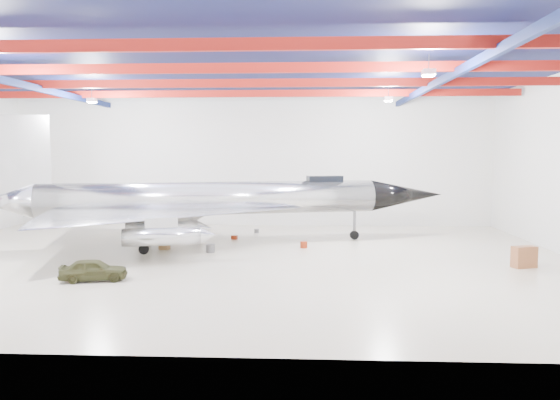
{
  "coord_description": "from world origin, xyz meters",
  "views": [
    {
      "loc": [
        4.62,
        -30.83,
        6.16
      ],
      "look_at": [
        3.01,
        2.0,
        3.28
      ],
      "focal_mm": 35.0,
      "sensor_mm": 36.0,
      "label": 1
    }
  ],
  "objects": [
    {
      "name": "ceiling",
      "position": [
        0.0,
        0.0,
        11.0
      ],
      "size": [
        40.0,
        40.0,
        0.0
      ],
      "primitive_type": "plane",
      "rotation": [
        3.14,
        0.0,
        0.0
      ],
      "color": "#0A0F38",
      "rests_on": "wall_back"
    },
    {
      "name": "oil_barrel",
      "position": [
        -2.9,
        6.3,
        0.2
      ],
      "size": [
        0.7,
        0.65,
        0.4
      ],
      "primitive_type": "cube",
      "rotation": [
        0.0,
        0.0,
        0.44
      ],
      "color": "olive",
      "rests_on": "floor"
    },
    {
      "name": "wall_back",
      "position": [
        0.0,
        15.0,
        5.5
      ],
      "size": [
        40.0,
        0.0,
        40.0
      ],
      "primitive_type": "plane",
      "rotation": [
        1.57,
        0.0,
        0.0
      ],
      "color": "silver",
      "rests_on": "floor"
    },
    {
      "name": "crate_ply",
      "position": [
        -4.41,
        3.05,
        0.21
      ],
      "size": [
        0.7,
        0.62,
        0.41
      ],
      "primitive_type": "cube",
      "rotation": [
        0.0,
        0.0,
        -0.29
      ],
      "color": "olive",
      "rests_on": "floor"
    },
    {
      "name": "floor",
      "position": [
        0.0,
        0.0,
        0.0
      ],
      "size": [
        40.0,
        40.0,
        0.0
      ],
      "primitive_type": "plane",
      "color": "beige",
      "rests_on": "ground"
    },
    {
      "name": "ceiling_structure",
      "position": [
        0.0,
        0.0,
        10.32
      ],
      "size": [
        39.5,
        29.5,
        1.08
      ],
      "color": "maroon",
      "rests_on": "ceiling"
    },
    {
      "name": "toolbox_red",
      "position": [
        -0.49,
        7.31,
        0.14
      ],
      "size": [
        0.46,
        0.41,
        0.28
      ],
      "primitive_type": "cube",
      "rotation": [
        0.0,
        0.0,
        -0.27
      ],
      "color": "maroon",
      "rests_on": "floor"
    },
    {
      "name": "engine_drum",
      "position": [
        -1.3,
        2.15,
        0.25
      ],
      "size": [
        0.69,
        0.69,
        0.5
      ],
      "primitive_type": "cylinder",
      "rotation": [
        0.0,
        0.0,
        -0.3
      ],
      "color": "#59595B",
      "rests_on": "floor"
    },
    {
      "name": "jeep",
      "position": [
        -5.6,
        -5.5,
        0.54
      ],
      "size": [
        3.35,
        1.93,
        1.07
      ],
      "primitive_type": "imported",
      "rotation": [
        0.0,
        0.0,
        1.79
      ],
      "color": "#38391C",
      "rests_on": "floor"
    },
    {
      "name": "spares_box",
      "position": [
        0.8,
        10.41,
        0.16
      ],
      "size": [
        0.41,
        0.41,
        0.32
      ],
      "primitive_type": "cylinder",
      "rotation": [
        0.0,
        0.0,
        0.17
      ],
      "color": "#59595B",
      "rests_on": "floor"
    },
    {
      "name": "tool_chest",
      "position": [
        4.45,
        4.04,
        0.21
      ],
      "size": [
        0.48,
        0.48,
        0.42
      ],
      "primitive_type": "cylinder",
      "rotation": [
        0.0,
        0.0,
        0.02
      ],
      "color": "maroon",
      "rests_on": "floor"
    },
    {
      "name": "jet_aircraft",
      "position": [
        -1.69,
        5.14,
        2.78
      ],
      "size": [
        30.59,
        21.62,
        8.48
      ],
      "rotation": [
        0.0,
        0.0,
        0.25
      ],
      "color": "silver",
      "rests_on": "floor"
    },
    {
      "name": "desk",
      "position": [
        16.28,
        -1.43,
        0.58
      ],
      "size": [
        1.39,
        0.99,
        1.15
      ],
      "primitive_type": "cube",
      "rotation": [
        0.0,
        0.0,
        0.32
      ],
      "color": "brown",
      "rests_on": "floor"
    }
  ]
}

